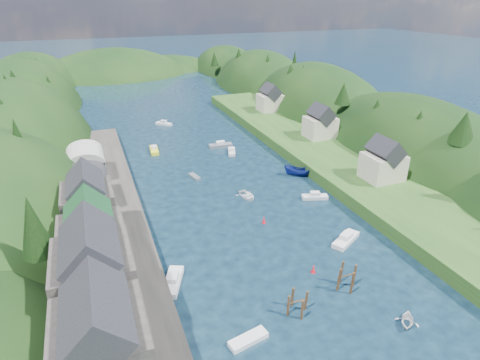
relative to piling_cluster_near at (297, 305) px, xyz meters
name	(u,v)px	position (x,y,z in m)	size (l,w,h in m)	color
ground	(206,158)	(4.15, 51.78, -1.10)	(600.00, 600.00, 0.00)	black
hillside_left	(12,177)	(-40.85, 76.78, -9.13)	(44.00, 245.56, 52.00)	black
hillside_right	(316,135)	(49.15, 76.78, -8.52)	(36.00, 245.56, 48.00)	black
far_hills	(139,93)	(5.37, 175.78, -11.90)	(103.00, 68.00, 44.00)	black
hill_trees	(189,97)	(4.49, 66.39, 10.01)	(89.85, 153.37, 12.81)	black
quay_left	(110,243)	(-19.85, 21.78, -0.10)	(12.00, 110.00, 2.00)	#2D2B28
terrace_left_grass	(59,252)	(-26.85, 21.78, 0.15)	(12.00, 110.00, 2.50)	#234719
quayside_buildings	(95,265)	(-21.85, 8.17, 5.99)	(8.00, 35.84, 12.90)	#2D2B28
boat_sheds	(87,172)	(-21.85, 40.78, 4.17)	(7.00, 21.00, 7.50)	#2D2D30
terrace_right	(322,154)	(29.15, 41.78, 0.10)	(16.00, 120.00, 2.40)	#234719
right_bank_cottages	(316,124)	(32.15, 50.11, 4.74)	(9.00, 59.24, 8.41)	beige
piling_cluster_near	(297,305)	(0.00, 0.00, 0.00)	(2.89, 2.73, 3.34)	#382314
piling_cluster_far	(346,279)	(8.05, 1.58, 0.30)	(2.85, 2.70, 3.96)	#382314
channel_buoy_near	(313,269)	(5.79, 5.91, -0.62)	(0.70, 0.70, 1.10)	red
channel_buoy_far	(264,220)	(4.81, 20.39, -0.62)	(0.70, 0.70, 1.10)	red
moored_boats	(256,192)	(7.73, 30.52, -0.52)	(37.15, 92.56, 2.20)	silver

